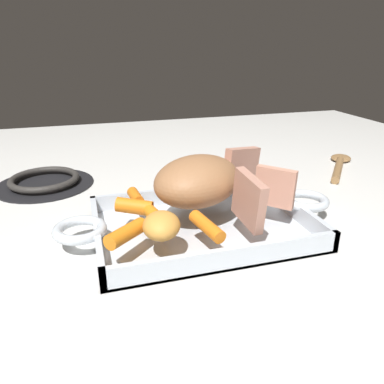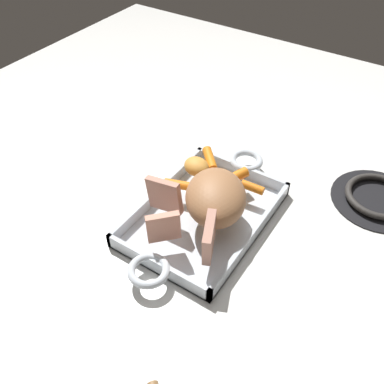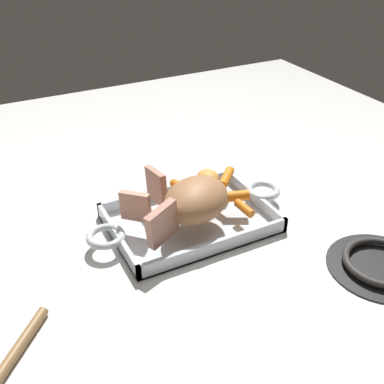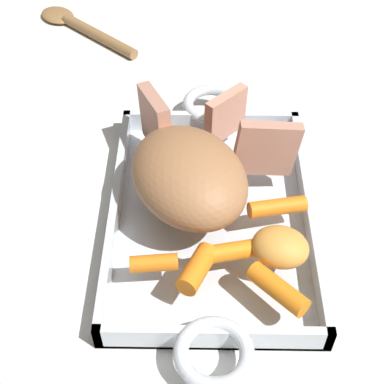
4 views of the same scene
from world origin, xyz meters
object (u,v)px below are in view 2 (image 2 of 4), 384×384
(baby_carrot_northwest, at_px, (236,177))
(roast_slice_thick, at_px, (209,237))
(roast_slice_thin, at_px, (163,227))
(stove_burner_rear, at_px, (378,197))
(baby_carrot_short, at_px, (210,159))
(baby_carrot_center_right, at_px, (252,187))
(roasting_dish, at_px, (204,215))
(baby_carrot_southeast, at_px, (179,185))
(pork_roast, at_px, (215,198))
(potato_whole, at_px, (197,166))
(roast_slice_outer, at_px, (164,195))
(baby_carrot_northeast, at_px, (213,177))

(baby_carrot_northwest, bearing_deg, roast_slice_thick, 14.83)
(roast_slice_thin, xyz_separation_m, stove_burner_rear, (-0.38, 0.31, -0.06))
(baby_carrot_short, height_order, baby_carrot_center_right, baby_carrot_short)
(roasting_dish, height_order, stove_burner_rear, roasting_dish)
(roast_slice_thick, relative_size, baby_carrot_southeast, 1.11)
(baby_carrot_short, bearing_deg, baby_carrot_northwest, 74.39)
(pork_roast, height_order, potato_whole, pork_roast)
(pork_roast, relative_size, baby_carrot_northwest, 2.81)
(roast_slice_outer, bearing_deg, baby_carrot_southeast, -171.31)
(roast_slice_thin, relative_size, baby_carrot_northwest, 1.14)
(roast_slice_thick, height_order, potato_whole, roast_slice_thick)
(roast_slice_thick, xyz_separation_m, baby_carrot_center_right, (-0.19, -0.01, -0.03))
(roast_slice_outer, height_order, baby_carrot_northwest, roast_slice_outer)
(pork_roast, distance_m, baby_carrot_short, 0.16)
(roast_slice_thick, xyz_separation_m, stove_burner_rear, (-0.36, 0.22, -0.07))
(pork_roast, xyz_separation_m, potato_whole, (-0.08, -0.10, -0.02))
(roasting_dish, relative_size, baby_carrot_short, 6.75)
(potato_whole, bearing_deg, baby_carrot_northwest, 105.57)
(stove_burner_rear, bearing_deg, baby_carrot_short, -69.81)
(roasting_dish, xyz_separation_m, baby_carrot_northwest, (-0.11, 0.02, 0.04))
(pork_roast, relative_size, potato_whole, 2.59)
(baby_carrot_center_right, bearing_deg, stove_burner_rear, 125.01)
(potato_whole, bearing_deg, roast_slice_thin, 15.01)
(pork_roast, height_order, stove_burner_rear, pork_roast)
(roast_slice_outer, relative_size, baby_carrot_short, 1.09)
(potato_whole, bearing_deg, baby_carrot_center_right, 96.90)
(roasting_dish, relative_size, potato_whole, 7.53)
(baby_carrot_center_right, height_order, potato_whole, potato_whole)
(pork_roast, relative_size, baby_carrot_southeast, 2.34)
(roasting_dish, distance_m, potato_whole, 0.12)
(roast_slice_thick, bearing_deg, roasting_dish, -143.66)
(baby_carrot_northeast, height_order, potato_whole, potato_whole)
(baby_carrot_short, distance_m, potato_whole, 0.05)
(roast_slice_thin, xyz_separation_m, roast_slice_thick, (-0.02, 0.09, 0.01))
(roast_slice_thin, height_order, stove_burner_rear, roast_slice_thin)
(roast_slice_thin, height_order, roast_slice_outer, roast_slice_outer)
(pork_roast, distance_m, roast_slice_thin, 0.12)
(baby_carrot_northeast, relative_size, potato_whole, 1.12)
(pork_roast, distance_m, potato_whole, 0.13)
(roasting_dish, xyz_separation_m, roast_slice_thin, (0.12, -0.02, 0.06))
(baby_carrot_short, xyz_separation_m, baby_carrot_center_right, (0.03, 0.13, -0.00))
(roast_slice_thin, distance_m, roast_slice_outer, 0.08)
(pork_roast, bearing_deg, baby_carrot_southeast, -101.30)
(baby_carrot_northwest, bearing_deg, baby_carrot_northeast, -59.28)
(roasting_dish, distance_m, stove_burner_rear, 0.39)
(baby_carrot_northwest, bearing_deg, roast_slice_outer, -27.41)
(roast_slice_thin, bearing_deg, baby_carrot_northeast, -177.52)
(pork_roast, height_order, baby_carrot_northeast, pork_roast)
(roasting_dish, bearing_deg, baby_carrot_northwest, 170.90)
(pork_roast, relative_size, roast_slice_thin, 2.46)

